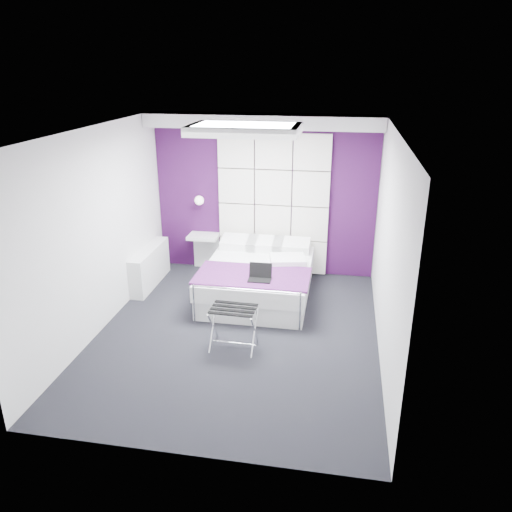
{
  "coord_description": "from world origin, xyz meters",
  "views": [
    {
      "loc": [
        1.24,
        -5.58,
        3.3
      ],
      "look_at": [
        0.19,
        0.35,
        0.97
      ],
      "focal_mm": 35.0,
      "sensor_mm": 36.0,
      "label": 1
    }
  ],
  "objects_px": {
    "wall_lamp": "(200,200)",
    "bed": "(258,278)",
    "luggage_rack": "(234,328)",
    "laptop": "(260,276)",
    "radiator": "(150,267)",
    "nightstand": "(204,236)"
  },
  "relations": [
    {
      "from": "wall_lamp",
      "to": "laptop",
      "type": "bearing_deg",
      "value": -49.69
    },
    {
      "from": "radiator",
      "to": "luggage_rack",
      "type": "height_order",
      "value": "radiator"
    },
    {
      "from": "bed",
      "to": "nightstand",
      "type": "bearing_deg",
      "value": 141.91
    },
    {
      "from": "luggage_rack",
      "to": "laptop",
      "type": "bearing_deg",
      "value": 80.78
    },
    {
      "from": "wall_lamp",
      "to": "nightstand",
      "type": "bearing_deg",
      "value": -37.74
    },
    {
      "from": "nightstand",
      "to": "laptop",
      "type": "xyz_separation_m",
      "value": [
        1.2,
        -1.44,
        -0.01
      ]
    },
    {
      "from": "wall_lamp",
      "to": "luggage_rack",
      "type": "distance_m",
      "value": 2.78
    },
    {
      "from": "wall_lamp",
      "to": "bed",
      "type": "height_order",
      "value": "wall_lamp"
    },
    {
      "from": "bed",
      "to": "luggage_rack",
      "type": "height_order",
      "value": "bed"
    },
    {
      "from": "wall_lamp",
      "to": "laptop",
      "type": "height_order",
      "value": "wall_lamp"
    },
    {
      "from": "laptop",
      "to": "luggage_rack",
      "type": "bearing_deg",
      "value": -101.81
    },
    {
      "from": "luggage_rack",
      "to": "laptop",
      "type": "xyz_separation_m",
      "value": [
        0.18,
        0.91,
        0.32
      ]
    },
    {
      "from": "nightstand",
      "to": "luggage_rack",
      "type": "relative_size",
      "value": 0.91
    },
    {
      "from": "radiator",
      "to": "bed",
      "type": "xyz_separation_m",
      "value": [
        1.77,
        -0.12,
        -0.01
      ]
    },
    {
      "from": "radiator",
      "to": "luggage_rack",
      "type": "relative_size",
      "value": 2.19
    },
    {
      "from": "bed",
      "to": "nightstand",
      "type": "height_order",
      "value": "bed"
    },
    {
      "from": "wall_lamp",
      "to": "bed",
      "type": "relative_size",
      "value": 0.08
    },
    {
      "from": "wall_lamp",
      "to": "laptop",
      "type": "relative_size",
      "value": 0.48
    },
    {
      "from": "radiator",
      "to": "luggage_rack",
      "type": "xyz_separation_m",
      "value": [
        1.72,
        -1.63,
        -0.03
      ]
    },
    {
      "from": "nightstand",
      "to": "luggage_rack",
      "type": "height_order",
      "value": "nightstand"
    },
    {
      "from": "radiator",
      "to": "bed",
      "type": "height_order",
      "value": "bed"
    },
    {
      "from": "bed",
      "to": "laptop",
      "type": "height_order",
      "value": "laptop"
    }
  ]
}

